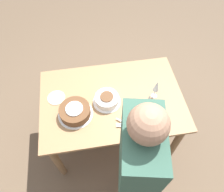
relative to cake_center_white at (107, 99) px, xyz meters
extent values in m
plane|color=brown|center=(0.05, 0.02, -0.81)|extent=(12.00, 12.00, 0.00)
cube|color=#9E754C|center=(0.05, 0.02, -0.06)|extent=(1.37, 0.91, 0.03)
cylinder|color=brown|center=(-0.56, -0.36, -0.44)|extent=(0.07, 0.07, 0.74)
cylinder|color=brown|center=(0.66, -0.36, -0.44)|extent=(0.07, 0.07, 0.74)
cylinder|color=brown|center=(-0.56, 0.40, -0.44)|extent=(0.07, 0.07, 0.74)
cylinder|color=brown|center=(0.66, 0.40, -0.44)|extent=(0.07, 0.07, 0.74)
cylinder|color=white|center=(0.00, 0.00, -0.04)|extent=(0.26, 0.26, 0.01)
cylinder|color=white|center=(0.00, 0.00, 0.00)|extent=(0.22, 0.22, 0.07)
cylinder|color=brown|center=(0.00, 0.00, 0.05)|extent=(0.12, 0.12, 0.01)
cylinder|color=white|center=(-0.30, -0.09, -0.04)|extent=(0.32, 0.32, 0.01)
cylinder|color=brown|center=(-0.30, -0.09, 0.01)|extent=(0.28, 0.28, 0.08)
cylinder|color=white|center=(-0.30, -0.09, 0.05)|extent=(0.15, 0.15, 0.01)
cylinder|color=silver|center=(0.36, -0.13, -0.04)|extent=(0.06, 0.06, 0.00)
cylinder|color=silver|center=(0.36, -0.13, 0.01)|extent=(0.01, 0.01, 0.09)
cone|color=silver|center=(0.36, -0.13, 0.11)|extent=(0.04, 0.04, 0.12)
cylinder|color=silver|center=(0.46, -0.01, -0.04)|extent=(0.06, 0.06, 0.00)
cylinder|color=silver|center=(0.46, -0.01, 0.01)|extent=(0.01, 0.01, 0.10)
cone|color=silver|center=(0.46, -0.01, 0.12)|extent=(0.06, 0.06, 0.12)
cylinder|color=beige|center=(-0.47, 0.12, -0.04)|extent=(0.17, 0.17, 0.01)
cube|color=silver|center=(0.13, -0.26, -0.04)|extent=(0.17, 0.05, 0.00)
cube|color=silver|center=(0.17, -0.29, -0.04)|extent=(0.17, 0.03, 0.00)
cube|color=silver|center=(0.17, -0.27, -0.03)|extent=(0.16, 0.09, 0.00)
cube|color=silver|center=(0.15, -0.24, -0.03)|extent=(0.17, 0.05, 0.00)
cube|color=silver|center=(0.13, -0.29, -0.03)|extent=(0.17, 0.03, 0.00)
cube|color=silver|center=(0.12, -0.25, -0.02)|extent=(0.14, 0.12, 0.00)
cylinder|color=#4C4238|center=(0.12, -0.61, -0.38)|extent=(0.11, 0.11, 0.85)
cube|color=#335647|center=(0.10, -0.72, 0.39)|extent=(0.30, 0.44, 0.71)
sphere|color=#997056|center=(0.10, -0.72, 0.84)|extent=(0.19, 0.19, 0.19)
camera|label=1|loc=(-0.13, -1.13, 1.70)|focal=35.00mm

